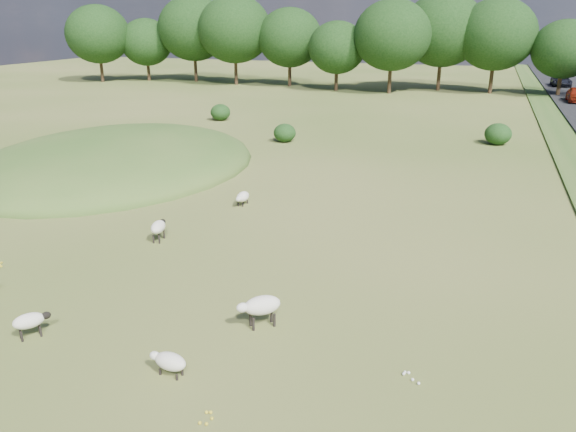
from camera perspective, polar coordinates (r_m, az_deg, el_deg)
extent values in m
plane|color=#3E5B1C|center=(38.31, 5.08, 6.45)|extent=(160.00, 160.00, 0.00)
ellipsoid|color=#33561E|center=(36.23, -17.07, 4.91)|extent=(16.00, 20.00, 4.00)
cylinder|color=black|center=(86.50, -18.42, 14.05)|extent=(0.44, 0.44, 3.77)
ellipsoid|color=black|center=(86.26, -18.76, 17.09)|extent=(8.81, 8.81, 7.93)
cylinder|color=black|center=(86.46, -13.99, 14.23)|extent=(0.44, 0.44, 3.12)
ellipsoid|color=black|center=(86.24, -14.21, 16.75)|extent=(7.28, 7.28, 6.55)
cylinder|color=black|center=(83.79, -9.38, 14.76)|extent=(0.44, 0.44, 4.21)
ellipsoid|color=black|center=(83.55, -9.58, 18.28)|extent=(9.83, 9.83, 8.84)
cylinder|color=black|center=(79.04, -5.32, 14.65)|extent=(0.44, 0.44, 4.18)
ellipsoid|color=black|center=(78.79, -5.44, 18.36)|extent=(9.75, 9.75, 8.78)
cylinder|color=black|center=(76.95, 0.17, 14.39)|extent=(0.44, 0.44, 3.61)
ellipsoid|color=black|center=(76.69, 0.17, 17.67)|extent=(8.41, 8.41, 7.57)
cylinder|color=black|center=(72.26, 4.92, 13.76)|extent=(0.44, 0.44, 3.02)
ellipsoid|color=black|center=(71.99, 5.01, 16.68)|extent=(7.04, 7.04, 6.34)
cylinder|color=black|center=(70.41, 10.31, 13.74)|extent=(0.44, 0.44, 3.90)
ellipsoid|color=black|center=(70.12, 10.55, 17.61)|extent=(9.09, 9.09, 8.18)
cylinder|color=black|center=(74.63, 15.11, 13.83)|extent=(0.44, 0.44, 4.22)
ellipsoid|color=black|center=(74.37, 15.47, 17.77)|extent=(9.85, 9.85, 8.86)
cylinder|color=black|center=(73.47, 19.97, 13.16)|extent=(0.44, 0.44, 3.94)
ellipsoid|color=black|center=(73.20, 20.42, 16.90)|extent=(9.20, 9.20, 8.28)
cylinder|color=black|center=(73.00, 25.85, 12.04)|extent=(0.44, 0.44, 3.09)
ellipsoid|color=black|center=(72.73, 26.30, 14.96)|extent=(7.20, 7.20, 6.48)
ellipsoid|color=black|center=(41.42, -0.34, 8.45)|extent=(1.63, 1.63, 1.33)
ellipsoid|color=black|center=(43.16, 20.56, 7.81)|extent=(1.88, 1.88, 1.54)
ellipsoid|color=black|center=(50.85, -6.88, 10.42)|extent=(1.76, 1.76, 1.44)
ellipsoid|color=beige|center=(16.52, -2.63, -9.05)|extent=(1.22, 1.16, 0.57)
ellipsoid|color=silver|center=(16.35, -4.65, -9.26)|extent=(0.45, 0.44, 0.28)
cylinder|color=black|center=(16.56, -3.54, -10.91)|extent=(0.08, 0.08, 0.40)
cylinder|color=black|center=(16.78, -3.82, -10.46)|extent=(0.08, 0.08, 0.40)
cylinder|color=black|center=(16.73, -1.39, -10.54)|extent=(0.08, 0.08, 0.40)
cylinder|color=black|center=(16.95, -1.71, -10.10)|extent=(0.08, 0.08, 0.40)
ellipsoid|color=beige|center=(27.22, -4.61, 1.97)|extent=(0.52, 0.95, 0.48)
ellipsoid|color=silver|center=(26.77, -5.07, 1.73)|extent=(0.24, 0.31, 0.24)
cylinder|color=black|center=(27.04, -4.61, 1.12)|extent=(0.07, 0.07, 0.18)
cylinder|color=black|center=(27.13, -5.06, 1.17)|extent=(0.07, 0.07, 0.18)
cylinder|color=black|center=(27.51, -4.13, 1.45)|extent=(0.07, 0.07, 0.18)
cylinder|color=black|center=(27.60, -4.58, 1.50)|extent=(0.07, 0.07, 0.18)
ellipsoid|color=beige|center=(17.61, -24.85, -9.64)|extent=(0.88, 0.95, 0.44)
ellipsoid|color=black|center=(17.64, -23.38, -9.26)|extent=(0.33, 0.35, 0.22)
cylinder|color=black|center=(17.90, -23.95, -10.39)|extent=(0.06, 0.06, 0.31)
cylinder|color=black|center=(17.71, -23.82, -10.70)|extent=(0.06, 0.06, 0.31)
cylinder|color=black|center=(17.86, -25.53, -10.71)|extent=(0.06, 0.06, 0.31)
cylinder|color=black|center=(17.67, -25.43, -11.02)|extent=(0.06, 0.06, 0.31)
ellipsoid|color=beige|center=(23.26, -13.06, -1.10)|extent=(0.68, 1.04, 0.49)
ellipsoid|color=black|center=(23.70, -12.63, -0.59)|extent=(0.29, 0.35, 0.25)
cylinder|color=black|center=(23.69, -13.02, -1.81)|extent=(0.07, 0.07, 0.35)
cylinder|color=black|center=(23.61, -12.47, -1.84)|extent=(0.07, 0.07, 0.35)
cylinder|color=black|center=(23.21, -13.50, -2.30)|extent=(0.07, 0.07, 0.35)
cylinder|color=black|center=(23.12, -12.95, -2.34)|extent=(0.07, 0.07, 0.35)
ellipsoid|color=beige|center=(14.89, -11.87, -14.27)|extent=(0.94, 0.58, 0.46)
ellipsoid|color=silver|center=(15.13, -13.38, -13.64)|extent=(0.31, 0.25, 0.23)
cylinder|color=black|center=(15.13, -12.86, -15.17)|extent=(0.07, 0.07, 0.17)
cylinder|color=black|center=(15.27, -12.33, -14.77)|extent=(0.07, 0.07, 0.17)
cylinder|color=black|center=(14.85, -11.22, -15.76)|extent=(0.07, 0.07, 0.17)
cylinder|color=black|center=(15.00, -10.69, -15.34)|extent=(0.07, 0.07, 0.17)
imported|color=black|center=(82.82, 26.01, 12.24)|extent=(2.26, 4.89, 1.36)
imported|color=#A3A5AB|center=(108.36, 26.73, 13.40)|extent=(1.89, 4.65, 1.35)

